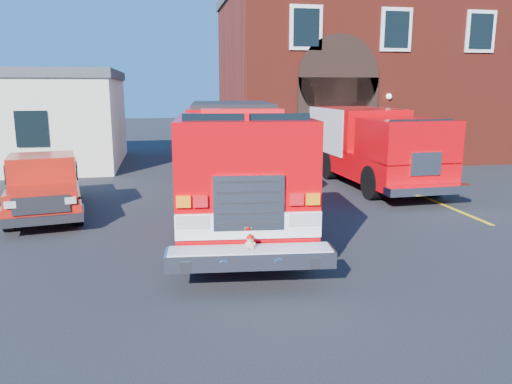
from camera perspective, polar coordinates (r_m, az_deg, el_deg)
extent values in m
plane|color=black|center=(12.50, -1.01, -4.73)|extent=(100.00, 100.00, 0.00)
cube|color=yellow|center=(15.77, 22.32, -2.11)|extent=(0.12, 3.00, 0.01)
cube|color=yellow|center=(18.29, 17.28, 0.07)|extent=(0.12, 3.00, 0.01)
cube|color=yellow|center=(20.94, 13.49, 1.71)|extent=(0.12, 3.00, 0.01)
cube|color=maroon|center=(28.06, 12.76, 12.43)|extent=(15.00, 10.00, 8.00)
cube|color=black|center=(22.15, 9.27, 7.63)|extent=(3.60, 0.12, 4.00)
cylinder|color=black|center=(22.10, 9.44, 12.80)|extent=(3.60, 0.12, 3.60)
cube|color=black|center=(21.75, 5.74, 18.20)|extent=(1.40, 0.10, 1.80)
cube|color=black|center=(23.17, 15.75, 17.44)|extent=(1.40, 0.10, 1.80)
cube|color=black|center=(25.15, 24.30, 16.38)|extent=(1.40, 0.10, 1.80)
cube|color=beige|center=(25.83, -26.55, 7.12)|extent=(10.00, 8.00, 4.00)
cube|color=#414346|center=(25.79, -26.99, 11.87)|extent=(10.20, 8.20, 0.40)
cube|color=black|center=(21.44, -24.26, 6.61)|extent=(1.20, 0.10, 1.40)
cylinder|color=black|center=(10.51, -7.79, -4.74)|extent=(0.48, 1.20, 1.17)
cylinder|color=black|center=(10.65, 4.92, -4.44)|extent=(0.48, 1.20, 1.17)
cube|color=red|center=(13.74, -2.34, 0.66)|extent=(3.55, 9.78, 0.96)
cube|color=red|center=(15.99, -2.81, 6.66)|extent=(3.09, 4.91, 1.70)
cube|color=red|center=(10.49, -1.55, 4.26)|extent=(2.97, 3.64, 1.59)
cube|color=black|center=(9.13, -1.03, 5.82)|extent=(2.34, 0.31, 1.00)
cube|color=red|center=(10.41, -1.58, 9.08)|extent=(1.73, 0.52, 0.15)
cube|color=white|center=(9.02, -0.82, -3.89)|extent=(2.65, 0.32, 0.47)
cube|color=silver|center=(8.91, -0.82, -1.27)|extent=(1.28, 0.18, 1.00)
cube|color=silver|center=(8.89, -0.66, -7.51)|extent=(3.02, 0.86, 0.30)
cube|color=#B7B7BF|center=(15.99, -7.65, 6.57)|extent=(0.40, 3.81, 1.38)
cube|color=#B7B7BF|center=(16.10, 1.99, 6.70)|extent=(0.40, 3.81, 1.38)
sphere|color=tan|center=(8.81, -0.67, -6.07)|extent=(0.17, 0.17, 0.15)
sphere|color=tan|center=(8.77, -0.67, -5.38)|extent=(0.14, 0.14, 0.12)
sphere|color=tan|center=(8.77, -0.98, -5.09)|extent=(0.05, 0.05, 0.05)
sphere|color=tan|center=(8.78, -0.37, -5.07)|extent=(0.05, 0.05, 0.05)
ellipsoid|color=red|center=(8.77, -0.67, -5.13)|extent=(0.14, 0.14, 0.07)
cylinder|color=red|center=(8.76, -0.66, -5.27)|extent=(0.16, 0.16, 0.01)
cylinder|color=black|center=(14.06, -26.44, -2.54)|extent=(0.39, 0.78, 0.75)
cylinder|color=black|center=(13.98, -19.74, -2.06)|extent=(0.39, 0.78, 0.75)
cube|color=#AC170D|center=(15.65, -22.95, -0.36)|extent=(2.76, 5.38, 0.42)
cube|color=#AC170D|center=(13.80, -23.28, -0.33)|extent=(1.94, 1.69, 0.33)
cube|color=#AC170D|center=(15.25, -23.20, 2.18)|extent=(1.99, 1.96, 0.93)
cube|color=#AC170D|center=(17.05, -22.92, 1.86)|extent=(2.04, 2.24, 0.51)
cube|color=black|center=(13.10, -23.23, -3.03)|extent=(1.90, 0.47, 0.21)
cylinder|color=black|center=(16.55, 13.18, 1.05)|extent=(0.40, 1.13, 1.11)
cylinder|color=black|center=(17.63, 19.70, 1.31)|extent=(0.40, 1.13, 1.11)
cube|color=red|center=(19.50, 12.55, 3.57)|extent=(2.84, 8.18, 0.91)
cube|color=red|center=(20.75, 10.91, 7.36)|extent=(2.72, 5.15, 1.52)
cube|color=red|center=(16.88, 16.81, 5.74)|extent=(2.62, 2.52, 1.31)
cube|color=#B7B7BF|center=(20.28, 7.57, 7.08)|extent=(0.21, 4.25, 1.72)
cube|color=#B7B7BF|center=(21.30, 14.06, 7.05)|extent=(0.21, 4.25, 1.72)
cube|color=silver|center=(15.83, 19.11, 0.22)|extent=(2.75, 0.56, 0.25)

